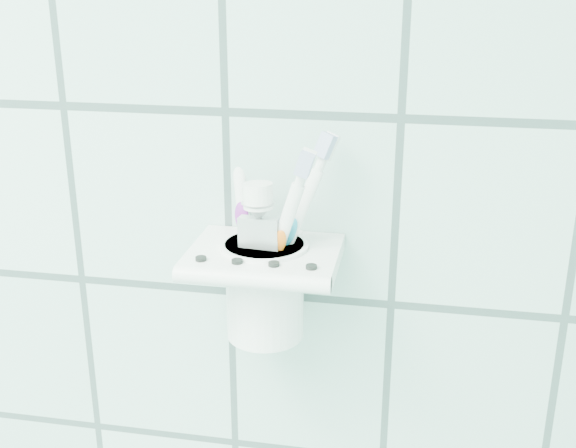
# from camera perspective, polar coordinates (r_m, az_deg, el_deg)

# --- Properties ---
(holder_bracket) EXTENTS (0.13, 0.10, 0.04)m
(holder_bracket) POSITION_cam_1_polar(r_m,az_deg,el_deg) (0.62, -1.85, -2.69)
(holder_bracket) COLOR white
(holder_bracket) RESTS_ON wall_back
(cup) EXTENTS (0.08, 0.08, 0.09)m
(cup) POSITION_cam_1_polar(r_m,az_deg,el_deg) (0.64, -1.84, -4.88)
(cup) COLOR white
(cup) RESTS_ON holder_bracket
(toothbrush_pink) EXTENTS (0.04, 0.06, 0.18)m
(toothbrush_pink) POSITION_cam_1_polar(r_m,az_deg,el_deg) (0.62, -2.83, -0.00)
(toothbrush_pink) COLOR white
(toothbrush_pink) RESTS_ON cup
(toothbrush_blue) EXTENTS (0.07, 0.04, 0.19)m
(toothbrush_blue) POSITION_cam_1_polar(r_m,az_deg,el_deg) (0.61, -3.05, -0.40)
(toothbrush_blue) COLOR white
(toothbrush_blue) RESTS_ON cup
(toothbrush_orange) EXTENTS (0.06, 0.03, 0.18)m
(toothbrush_orange) POSITION_cam_1_polar(r_m,az_deg,el_deg) (0.62, -2.96, -0.44)
(toothbrush_orange) COLOR white
(toothbrush_orange) RESTS_ON cup
(toothpaste_tube) EXTENTS (0.04, 0.03, 0.14)m
(toothpaste_tube) POSITION_cam_1_polar(r_m,az_deg,el_deg) (0.61, -2.10, -2.10)
(toothpaste_tube) COLOR silver
(toothpaste_tube) RESTS_ON cup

